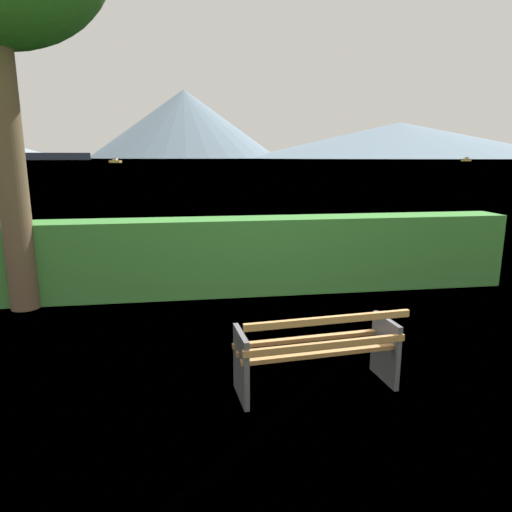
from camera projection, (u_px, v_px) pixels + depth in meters
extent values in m
plane|color=#4C6B33|center=(314.00, 387.00, 4.60)|extent=(1400.00, 1400.00, 0.00)
plane|color=#7A99A8|center=(187.00, 160.00, 301.27)|extent=(620.00, 620.00, 0.00)
cube|color=#A0703F|center=(323.00, 354.00, 4.32)|extent=(1.61, 0.21, 0.04)
cube|color=#A0703F|center=(316.00, 346.00, 4.50)|extent=(1.61, 0.21, 0.04)
cube|color=#A0703F|center=(309.00, 339.00, 4.68)|extent=(1.61, 0.21, 0.04)
cube|color=#A0703F|center=(327.00, 345.00, 4.22)|extent=(1.60, 0.19, 0.06)
cube|color=#A0703F|center=(330.00, 320.00, 4.12)|extent=(1.60, 0.19, 0.06)
cube|color=#4C4C51|center=(241.00, 366.00, 4.32)|extent=(0.10, 0.51, 0.68)
cube|color=#4C4C51|center=(385.00, 350.00, 4.69)|extent=(0.10, 0.51, 0.68)
cube|color=#387A33|center=(260.00, 255.00, 7.76)|extent=(8.64, 0.68, 1.28)
cylinder|color=brown|center=(10.00, 169.00, 6.56)|extent=(0.43, 0.43, 4.22)
cube|color=#2D384C|center=(40.00, 156.00, 296.75)|extent=(63.12, 20.37, 4.67)
cube|color=silver|center=(5.00, 147.00, 288.98)|extent=(12.56, 10.08, 7.47)
cube|color=beige|center=(4.00, 139.00, 287.93)|extent=(9.40, 10.35, 2.33)
cube|color=gold|center=(466.00, 160.00, 219.37)|extent=(4.96, 1.88, 1.19)
cube|color=beige|center=(467.00, 158.00, 219.16)|extent=(1.83, 1.15, 0.81)
cube|color=gold|center=(115.00, 162.00, 166.65)|extent=(4.88, 3.84, 0.92)
cube|color=beige|center=(115.00, 159.00, 166.47)|extent=(2.04, 1.86, 0.78)
cone|color=slate|center=(185.00, 124.00, 581.18)|extent=(241.67, 241.67, 85.23)
cone|color=slate|center=(399.00, 140.00, 576.11)|extent=(396.70, 396.70, 44.47)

